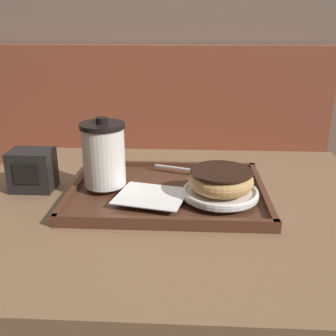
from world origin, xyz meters
The scene contains 9 objects.
booth_bench centered at (-0.11, 0.87, 0.32)m, with size 1.56×0.44×1.00m.
cafe_table centered at (0.00, 0.00, 0.57)m, with size 0.92×0.72×0.74m.
serving_tray centered at (0.00, 0.03, 0.74)m, with size 0.42×0.31×0.02m.
napkin_paper centered at (-0.03, -0.03, 0.76)m, with size 0.16×0.14×0.00m.
coffee_cup_front centered at (-0.14, 0.03, 0.83)m, with size 0.09×0.09×0.15m.
plate_with_chocolate_donut centered at (0.11, -0.02, 0.77)m, with size 0.15×0.15×0.01m.
donut_chocolate_glazed centered at (0.11, -0.02, 0.79)m, with size 0.13×0.13×0.04m.
spoon centered at (0.06, 0.12, 0.76)m, with size 0.13×0.06×0.01m.
napkin_dispenser centered at (-0.31, 0.05, 0.78)m, with size 0.09×0.07×0.09m.
Camera 1 is at (0.04, -0.75, 1.09)m, focal length 42.00 mm.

